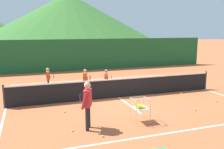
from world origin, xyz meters
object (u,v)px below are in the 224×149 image
at_px(student_0, 48,77).
at_px(tennis_ball_0, 181,93).
at_px(tennis_ball_3, 65,112).
at_px(tennis_ball_8, 216,101).
at_px(instructor, 87,101).
at_px(student_2, 106,78).
at_px(tennis_net, 119,88).
at_px(tennis_ball_5, 195,110).
at_px(student_1, 85,78).
at_px(tennis_ball_6, 138,100).
at_px(tennis_ball_2, 72,131).
at_px(tennis_ball_4, 188,95).
at_px(ball_cart, 140,107).
at_px(tennis_ball_1, 147,107).
at_px(tennis_ball_7, 103,136).

bearing_deg(student_0, tennis_ball_0, -25.00).
relative_size(tennis_ball_3, tennis_ball_8, 1.00).
distance_m(instructor, student_2, 5.25).
bearing_deg(tennis_net, tennis_ball_3, -153.63).
bearing_deg(tennis_ball_5, student_1, 128.05).
bearing_deg(tennis_ball_6, tennis_ball_8, -23.00).
height_order(tennis_ball_2, tennis_ball_5, same).
distance_m(instructor, tennis_ball_0, 6.64).
distance_m(tennis_ball_4, tennis_ball_6, 2.84).
distance_m(tennis_ball_4, tennis_ball_8, 1.52).
bearing_deg(student_0, student_1, -27.49).
bearing_deg(tennis_ball_8, tennis_ball_2, -170.32).
relative_size(student_0, tennis_ball_8, 18.84).
bearing_deg(tennis_ball_4, tennis_ball_5, -119.17).
height_order(ball_cart, tennis_ball_8, ball_cart).
xyz_separation_m(ball_cart, tennis_ball_5, (2.81, 0.44, -0.56)).
relative_size(student_1, ball_cart, 1.41).
xyz_separation_m(student_2, tennis_ball_8, (4.32, -3.61, -0.71)).
distance_m(ball_cart, tennis_ball_2, 2.57).
bearing_deg(tennis_ball_6, tennis_net, 130.31).
distance_m(student_2, tennis_ball_0, 4.10).
bearing_deg(tennis_ball_8, tennis_ball_4, 112.75).
bearing_deg(tennis_ball_2, tennis_ball_8, 9.68).
xyz_separation_m(tennis_ball_2, tennis_ball_3, (0.03, 2.01, 0.00)).
bearing_deg(ball_cart, tennis_net, 82.16).
bearing_deg(tennis_ball_2, tennis_ball_1, 22.94).
bearing_deg(tennis_ball_2, tennis_ball_4, 21.86).
distance_m(instructor, tennis_ball_6, 4.17).
relative_size(tennis_net, tennis_ball_1, 157.86).
distance_m(ball_cart, tennis_ball_6, 2.91).
height_order(tennis_ball_3, tennis_ball_7, same).
distance_m(tennis_net, tennis_ball_8, 4.71).
relative_size(student_2, tennis_ball_5, 18.22).
bearing_deg(tennis_ball_7, tennis_ball_6, 50.39).
relative_size(student_0, tennis_ball_2, 18.84).
distance_m(tennis_ball_5, tennis_ball_7, 4.64).
distance_m(student_0, tennis_ball_7, 7.01).
height_order(tennis_net, tennis_ball_2, tennis_net).
bearing_deg(tennis_net, tennis_ball_5, -51.87).
height_order(student_2, tennis_ball_8, student_2).
xyz_separation_m(instructor, tennis_ball_0, (5.85, 2.99, -0.97)).
bearing_deg(student_2, tennis_ball_7, -109.04).
xyz_separation_m(student_1, tennis_ball_8, (5.43, -3.95, -0.73)).
relative_size(tennis_ball_2, tennis_ball_8, 1.00).
xyz_separation_m(ball_cart, tennis_ball_7, (-1.66, -0.80, -0.56)).
relative_size(tennis_ball_0, tennis_ball_3, 1.00).
distance_m(tennis_ball_2, tennis_ball_5, 5.34).
height_order(tennis_ball_1, tennis_ball_7, same).
distance_m(ball_cart, tennis_ball_8, 4.76).
relative_size(tennis_ball_5, tennis_ball_7, 1.00).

